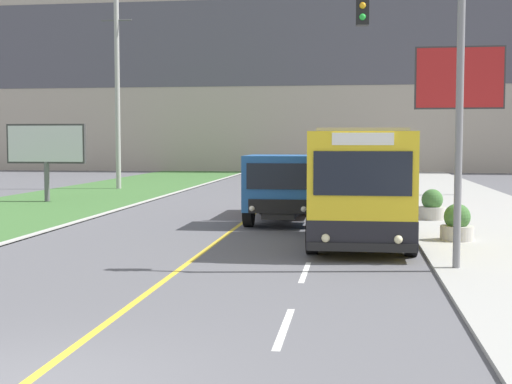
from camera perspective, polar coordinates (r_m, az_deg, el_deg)
The scene contains 11 objects.
lane_marking_centre at distance 9.82m, azimuth -13.38°, elevation -12.65°, with size 2.88×140.00×0.01m.
apartment_block_background at distance 67.45m, azimuth 4.67°, elevation 11.00°, with size 80.00×8.04×21.71m.
city_bus at distance 19.19m, azimuth 8.40°, elevation 0.39°, with size 2.69×5.72×3.11m.
dump_truck at distance 24.31m, azimuth 2.30°, elevation 0.33°, with size 2.42×6.80×2.33m.
car_distant at distance 42.79m, azimuth 4.37°, elevation 1.30°, with size 1.80×4.30×1.45m.
utility_pole_far at distance 41.95m, azimuth -11.03°, elevation 7.79°, with size 1.80×0.28×10.95m.
traffic_light_mast at distance 15.78m, azimuth 13.80°, elevation 8.66°, with size 2.28×0.32×6.48m.
billboard_large at distance 37.24m, azimuth 15.96°, elevation 8.33°, with size 4.38×0.24×7.48m.
billboard_small at distance 33.88m, azimuth -16.45°, elevation 3.53°, with size 3.71×0.24×3.56m.
planter_round_near at distance 20.32m, azimuth 15.78°, elevation -2.50°, with size 0.90×0.90×1.01m.
planter_round_second at distance 25.43m, azimuth 13.91°, elevation -1.10°, with size 0.92×0.92×1.05m.
Camera 1 is at (3.77, -7.31, 2.83)m, focal length 50.00 mm.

